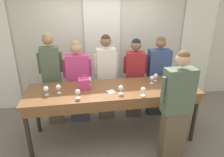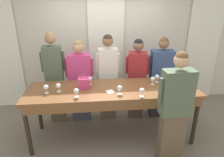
{
  "view_description": "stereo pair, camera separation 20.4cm",
  "coord_description": "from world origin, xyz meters",
  "px_view_note": "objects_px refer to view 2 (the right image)",
  "views": [
    {
      "loc": [
        -0.52,
        -3.08,
        2.43
      ],
      "look_at": [
        0.0,
        0.09,
        1.14
      ],
      "focal_mm": 32.0,
      "sensor_mm": 36.0,
      "label": 1
    },
    {
      "loc": [
        -0.32,
        -3.11,
        2.43
      ],
      "look_at": [
        0.0,
        0.09,
        1.14
      ],
      "focal_mm": 32.0,
      "sensor_mm": 36.0,
      "label": 2
    }
  ],
  "objects_px": {
    "wine_glass_back_left": "(90,79)",
    "guest_navy_coat": "(161,78)",
    "wine_bottle": "(177,83)",
    "guest_cream_sweater": "(108,76)",
    "tasting_bar": "(113,93)",
    "wine_glass_center_left": "(120,88)",
    "wine_glass_center_right": "(157,77)",
    "wine_glass_center_mid": "(76,91)",
    "wine_glass_back_mid": "(142,91)",
    "wine_glass_front_right": "(153,79)",
    "wine_glass_front_mid": "(46,87)",
    "host_pouring": "(175,110)",
    "guest_striped_shirt": "(137,79)",
    "potted_plant": "(189,90)",
    "handbag": "(84,83)",
    "guest_pink_top": "(80,81)",
    "guest_olive_jacket": "(55,77)",
    "wine_glass_front_left": "(58,86)"
  },
  "relations": [
    {
      "from": "wine_glass_front_mid",
      "to": "guest_pink_top",
      "type": "height_order",
      "value": "guest_pink_top"
    },
    {
      "from": "wine_glass_front_right",
      "to": "guest_navy_coat",
      "type": "height_order",
      "value": "guest_navy_coat"
    },
    {
      "from": "handbag",
      "to": "tasting_bar",
      "type": "bearing_deg",
      "value": -10.32
    },
    {
      "from": "handbag",
      "to": "wine_glass_front_right",
      "type": "bearing_deg",
      "value": 2.0
    },
    {
      "from": "wine_bottle",
      "to": "wine_glass_center_left",
      "type": "height_order",
      "value": "wine_bottle"
    },
    {
      "from": "wine_glass_center_right",
      "to": "host_pouring",
      "type": "distance_m",
      "value": 0.91
    },
    {
      "from": "handbag",
      "to": "guest_olive_jacket",
      "type": "xyz_separation_m",
      "value": [
        -0.6,
        0.6,
        -0.11
      ]
    },
    {
      "from": "wine_glass_center_left",
      "to": "wine_glass_center_right",
      "type": "relative_size",
      "value": 1.0
    },
    {
      "from": "guest_striped_shirt",
      "to": "guest_cream_sweater",
      "type": "bearing_deg",
      "value": 180.0
    },
    {
      "from": "guest_navy_coat",
      "to": "wine_bottle",
      "type": "bearing_deg",
      "value": -90.88
    },
    {
      "from": "tasting_bar",
      "to": "wine_bottle",
      "type": "xyz_separation_m",
      "value": [
        1.07,
        -0.15,
        0.2
      ]
    },
    {
      "from": "tasting_bar",
      "to": "wine_glass_back_mid",
      "type": "bearing_deg",
      "value": -37.17
    },
    {
      "from": "wine_glass_back_left",
      "to": "guest_cream_sweater",
      "type": "distance_m",
      "value": 0.59
    },
    {
      "from": "wine_bottle",
      "to": "wine_glass_back_mid",
      "type": "xyz_separation_m",
      "value": [
        -0.64,
        -0.18,
        -0.02
      ]
    },
    {
      "from": "wine_glass_center_right",
      "to": "wine_glass_back_left",
      "type": "relative_size",
      "value": 1.0
    },
    {
      "from": "wine_glass_front_mid",
      "to": "guest_cream_sweater",
      "type": "xyz_separation_m",
      "value": [
        1.07,
        0.73,
        -0.13
      ]
    },
    {
      "from": "guest_olive_jacket",
      "to": "wine_glass_front_right",
      "type": "bearing_deg",
      "value": -16.86
    },
    {
      "from": "wine_glass_center_right",
      "to": "wine_glass_back_mid",
      "type": "height_order",
      "value": "same"
    },
    {
      "from": "guest_striped_shirt",
      "to": "wine_glass_front_left",
      "type": "bearing_deg",
      "value": -154.87
    },
    {
      "from": "wine_glass_back_mid",
      "to": "guest_cream_sweater",
      "type": "bearing_deg",
      "value": 114.26
    },
    {
      "from": "guest_navy_coat",
      "to": "guest_striped_shirt",
      "type": "bearing_deg",
      "value": -180.0
    },
    {
      "from": "wine_glass_back_left",
      "to": "guest_navy_coat",
      "type": "bearing_deg",
      "value": 16.72
    },
    {
      "from": "wine_glass_center_mid",
      "to": "guest_navy_coat",
      "type": "bearing_deg",
      "value": 28.82
    },
    {
      "from": "guest_striped_shirt",
      "to": "wine_glass_front_right",
      "type": "bearing_deg",
      "value": -73.55
    },
    {
      "from": "wine_bottle",
      "to": "host_pouring",
      "type": "distance_m",
      "value": 0.6
    },
    {
      "from": "wine_glass_back_mid",
      "to": "guest_striped_shirt",
      "type": "bearing_deg",
      "value": 81.81
    },
    {
      "from": "guest_cream_sweater",
      "to": "tasting_bar",
      "type": "bearing_deg",
      "value": -87.8
    },
    {
      "from": "wine_glass_center_right",
      "to": "guest_navy_coat",
      "type": "distance_m",
      "value": 0.55
    },
    {
      "from": "wine_glass_center_mid",
      "to": "guest_pink_top",
      "type": "height_order",
      "value": "guest_pink_top"
    },
    {
      "from": "wine_bottle",
      "to": "wine_glass_front_left",
      "type": "relative_size",
      "value": 2.25
    },
    {
      "from": "wine_glass_center_right",
      "to": "host_pouring",
      "type": "xyz_separation_m",
      "value": [
        -0.01,
        -0.9,
        -0.16
      ]
    },
    {
      "from": "guest_striped_shirt",
      "to": "potted_plant",
      "type": "bearing_deg",
      "value": 19.21
    },
    {
      "from": "wine_glass_front_mid",
      "to": "host_pouring",
      "type": "bearing_deg",
      "value": -17.79
    },
    {
      "from": "guest_cream_sweater",
      "to": "guest_striped_shirt",
      "type": "distance_m",
      "value": 0.6
    },
    {
      "from": "wine_glass_back_mid",
      "to": "guest_olive_jacket",
      "type": "distance_m",
      "value": 1.83
    },
    {
      "from": "wine_glass_center_mid",
      "to": "wine_glass_front_right",
      "type": "bearing_deg",
      "value": 15.48
    },
    {
      "from": "wine_glass_back_left",
      "to": "guest_pink_top",
      "type": "relative_size",
      "value": 0.09
    },
    {
      "from": "guest_cream_sweater",
      "to": "guest_striped_shirt",
      "type": "height_order",
      "value": "guest_cream_sweater"
    },
    {
      "from": "wine_glass_center_left",
      "to": "potted_plant",
      "type": "relative_size",
      "value": 0.23
    },
    {
      "from": "wine_glass_front_right",
      "to": "guest_navy_coat",
      "type": "distance_m",
      "value": 0.68
    },
    {
      "from": "tasting_bar",
      "to": "guest_pink_top",
      "type": "bearing_deg",
      "value": 130.87
    },
    {
      "from": "wine_bottle",
      "to": "wine_glass_center_left",
      "type": "relative_size",
      "value": 2.25
    },
    {
      "from": "wine_glass_back_mid",
      "to": "guest_cream_sweater",
      "type": "relative_size",
      "value": 0.08
    },
    {
      "from": "tasting_bar",
      "to": "wine_glass_front_mid",
      "type": "distance_m",
      "value": 1.11
    },
    {
      "from": "wine_glass_center_mid",
      "to": "wine_glass_back_mid",
      "type": "distance_m",
      "value": 1.03
    },
    {
      "from": "wine_glass_front_left",
      "to": "guest_striped_shirt",
      "type": "distance_m",
      "value": 1.64
    },
    {
      "from": "tasting_bar",
      "to": "wine_glass_center_left",
      "type": "xyz_separation_m",
      "value": [
        0.09,
        -0.2,
        0.18
      ]
    },
    {
      "from": "guest_cream_sweater",
      "to": "handbag",
      "type": "bearing_deg",
      "value": -127.59
    },
    {
      "from": "wine_glass_center_right",
      "to": "guest_pink_top",
      "type": "xyz_separation_m",
      "value": [
        -1.44,
        0.46,
        -0.21
      ]
    },
    {
      "from": "host_pouring",
      "to": "wine_glass_center_mid",
      "type": "bearing_deg",
      "value": 163.21
    }
  ]
}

